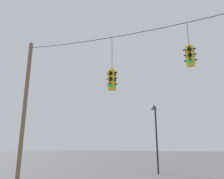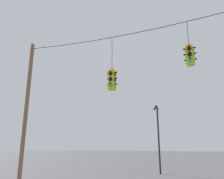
% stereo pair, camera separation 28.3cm
% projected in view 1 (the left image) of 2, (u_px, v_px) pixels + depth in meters
% --- Properties ---
extents(utility_pole_left, '(0.25, 0.25, 8.72)m').
position_uv_depth(utility_pole_left, '(25.00, 106.00, 13.63)').
color(utility_pole_left, brown).
rests_on(utility_pole_left, ground_plane).
extents(span_wire, '(15.42, 0.03, 0.45)m').
position_uv_depth(span_wire, '(143.00, 29.00, 11.80)').
color(span_wire, black).
extents(traffic_light_near_left_pole, '(0.58, 0.58, 3.10)m').
position_uv_depth(traffic_light_near_left_pole, '(112.00, 80.00, 11.78)').
color(traffic_light_near_left_pole, yellow).
extents(traffic_light_over_intersection, '(0.58, 0.58, 2.32)m').
position_uv_depth(traffic_light_over_intersection, '(190.00, 56.00, 10.50)').
color(traffic_light_over_intersection, yellow).
extents(street_lamp, '(0.49, 0.84, 4.93)m').
position_uv_depth(street_lamp, '(155.00, 122.00, 16.26)').
color(street_lamp, black).
rests_on(street_lamp, ground_plane).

